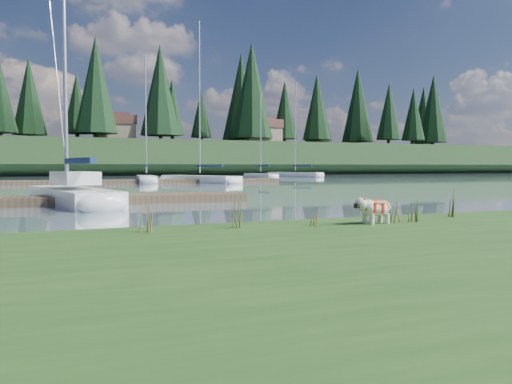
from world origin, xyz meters
name	(u,v)px	position (x,y,z in m)	size (l,w,h in m)	color
ground	(95,184)	(0.00, 30.00, 0.00)	(200.00, 200.00, 0.00)	#7A90A0
bank	(380,289)	(0.00, -6.00, 0.17)	(60.00, 9.00, 0.35)	#264919
ridge	(73,159)	(0.00, 73.00, 2.50)	(200.00, 20.00, 5.00)	#1B3218
bulldog	(375,207)	(2.36, -2.60, 0.64)	(0.79, 0.38, 0.47)	silver
sailboat_main	(68,192)	(-2.46, 9.74, 0.42)	(3.28, 8.24, 11.72)	silver
dock_near	(21,201)	(-4.00, 9.00, 0.15)	(16.00, 2.00, 0.30)	#4C3D2C
dock_far	(122,182)	(2.00, 30.00, 0.15)	(26.00, 2.20, 0.30)	#4C3D2C
sailboat_bg_2	(146,178)	(4.28, 32.25, 0.33)	(2.14, 7.05, 10.54)	silver
sailboat_bg_3	(194,178)	(8.01, 30.89, 0.32)	(5.55, 9.08, 13.36)	silver
sailboat_bg_4	(258,176)	(17.26, 39.04, 0.33)	(1.97, 6.11, 9.08)	silver
sailboat_bg_5	(291,174)	(25.38, 47.81, 0.32)	(5.43, 8.29, 12.08)	silver
weed_0	(236,211)	(-0.12, -2.21, 0.63)	(0.17, 0.14, 0.68)	#475B23
weed_1	(316,215)	(1.22, -2.51, 0.54)	(0.17, 0.14, 0.44)	#475B23
weed_2	(396,210)	(2.80, -2.64, 0.58)	(0.17, 0.14, 0.54)	#475B23
weed_3	(149,215)	(-1.58, -2.26, 0.62)	(0.17, 0.14, 0.64)	#475B23
weed_4	(414,211)	(3.17, -2.65, 0.55)	(0.17, 0.14, 0.48)	#475B23
weed_5	(453,203)	(4.49, -2.23, 0.63)	(0.17, 0.14, 0.66)	#475B23
mud_lip	(231,239)	(0.00, -1.60, 0.07)	(60.00, 0.50, 0.14)	#33281C
conifer_3	(0,95)	(-10.00, 72.00, 11.74)	(4.84, 4.84, 12.25)	#382619
conifer_4	(96,85)	(3.00, 66.00, 13.09)	(6.16, 6.16, 15.10)	#382619
conifer_5	(172,107)	(15.00, 70.00, 10.83)	(3.96, 3.96, 10.35)	#382619
conifer_6	(252,90)	(28.00, 68.00, 13.99)	(7.04, 7.04, 17.00)	#382619
conifer_7	(317,107)	(42.00, 71.00, 12.19)	(5.28, 5.28, 13.20)	#382619
conifer_8	(389,111)	(55.00, 67.00, 11.51)	(4.62, 4.62, 11.77)	#382619
conifer_9	(433,109)	(68.00, 70.00, 12.87)	(5.94, 5.94, 14.62)	#382619
house_1	(114,128)	(6.00, 71.00, 7.31)	(6.30, 5.30, 4.65)	gray
house_2	(260,131)	(30.00, 69.00, 7.31)	(6.30, 5.30, 4.65)	gray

